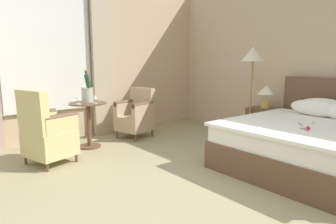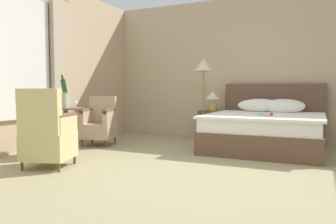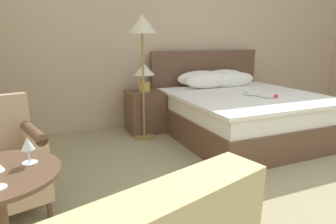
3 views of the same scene
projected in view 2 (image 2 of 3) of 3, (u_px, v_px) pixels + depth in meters
ground_plane at (217, 178)px, 3.75m from camera, size 8.10×8.10×0.00m
wall_headboard_side at (264, 68)px, 6.68m from camera, size 6.72×0.12×2.93m
wall_window_side at (8, 61)px, 5.06m from camera, size 0.27×6.68×2.93m
bed at (266, 129)px, 5.63m from camera, size 1.91×2.07×1.14m
nightstand at (213, 125)px, 6.73m from camera, size 0.52×0.45×0.59m
bedside_lamp at (213, 98)px, 6.69m from camera, size 0.30×0.30×0.39m
floor_lamp_brass at (204, 71)px, 6.45m from camera, size 0.38×0.38×1.63m
side_table_round at (66, 126)px, 5.10m from camera, size 0.59×0.59×0.73m
champagne_bucket at (64, 98)px, 5.13m from camera, size 0.20×0.20×0.53m
wine_glass_near_bucket at (59, 102)px, 4.91m from camera, size 0.08×0.08×0.13m
wine_glass_near_edge at (76, 102)px, 5.06m from camera, size 0.08×0.08×0.13m
armchair_by_window at (99, 123)px, 6.01m from camera, size 0.66×0.69×0.90m
armchair_facing_bed at (47, 135)px, 4.22m from camera, size 0.70×0.69×1.03m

